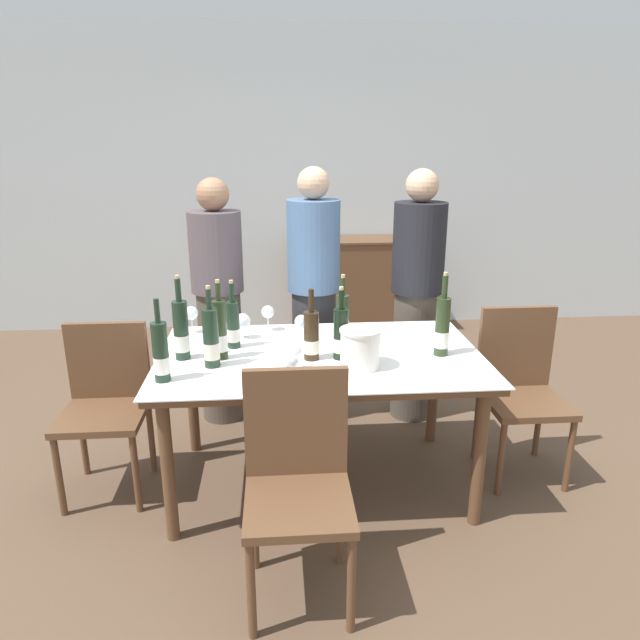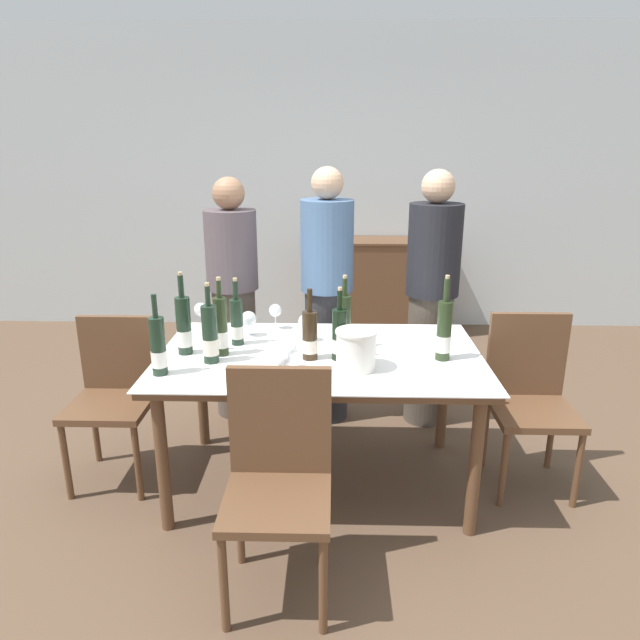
{
  "view_description": "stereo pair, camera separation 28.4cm",
  "coord_description": "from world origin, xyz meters",
  "px_view_note": "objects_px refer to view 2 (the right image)",
  "views": [
    {
      "loc": [
        -0.21,
        -2.71,
        1.79
      ],
      "look_at": [
        0.0,
        0.0,
        0.93
      ],
      "focal_mm": 32.0,
      "sensor_mm": 36.0,
      "label": 1
    },
    {
      "loc": [
        0.07,
        -2.71,
        1.79
      ],
      "look_at": [
        0.0,
        0.0,
        0.93
      ],
      "focal_mm": 32.0,
      "sensor_mm": 36.0,
      "label": 2
    }
  ],
  "objects_px": {
    "wine_glass_0": "(290,351)",
    "wine_glass_4": "(201,310)",
    "wine_bottle_2": "(310,336)",
    "person_guest_left": "(327,299)",
    "ice_bucket": "(356,348)",
    "wine_glass_2": "(275,311)",
    "wine_bottle_8": "(184,327)",
    "wine_bottle_1": "(237,323)",
    "wine_bottle_5": "(210,336)",
    "sideboard_cabinet": "(385,287)",
    "wine_glass_5": "(249,319)",
    "dining_table": "(320,367)",
    "wine_glass_3": "(283,361)",
    "chair_near_front": "(279,470)",
    "wine_bottle_6": "(221,328)",
    "wine_bottle_3": "(158,348)",
    "wine_bottle_7": "(344,323)",
    "chair_right_end": "(530,390)",
    "person_host": "(234,301)",
    "wine_bottle_0": "(444,332)",
    "chair_left_end": "(115,387)",
    "wine_glass_1": "(305,322)",
    "person_guest_right": "(431,301)"
  },
  "relations": [
    {
      "from": "wine_glass_3",
      "to": "person_guest_left",
      "type": "height_order",
      "value": "person_guest_left"
    },
    {
      "from": "wine_bottle_6",
      "to": "wine_glass_2",
      "type": "relative_size",
      "value": 2.73
    },
    {
      "from": "dining_table",
      "to": "wine_glass_3",
      "type": "bearing_deg",
      "value": -114.9
    },
    {
      "from": "dining_table",
      "to": "wine_glass_5",
      "type": "xyz_separation_m",
      "value": [
        -0.4,
        0.27,
        0.17
      ]
    },
    {
      "from": "wine_bottle_5",
      "to": "chair_near_front",
      "type": "relative_size",
      "value": 0.43
    },
    {
      "from": "wine_bottle_6",
      "to": "wine_glass_3",
      "type": "xyz_separation_m",
      "value": [
        0.34,
        -0.31,
        -0.05
      ]
    },
    {
      "from": "person_guest_right",
      "to": "dining_table",
      "type": "bearing_deg",
      "value": -131.52
    },
    {
      "from": "wine_bottle_6",
      "to": "chair_near_front",
      "type": "bearing_deg",
      "value": -63.56
    },
    {
      "from": "wine_bottle_0",
      "to": "wine_bottle_8",
      "type": "xyz_separation_m",
      "value": [
        -1.29,
        0.05,
        -0.0
      ]
    },
    {
      "from": "sideboard_cabinet",
      "to": "ice_bucket",
      "type": "distance_m",
      "value": 2.84
    },
    {
      "from": "sideboard_cabinet",
      "to": "dining_table",
      "type": "xyz_separation_m",
      "value": [
        -0.55,
        -2.6,
        0.23
      ]
    },
    {
      "from": "wine_glass_5",
      "to": "person_guest_left",
      "type": "height_order",
      "value": "person_guest_left"
    },
    {
      "from": "wine_bottle_2",
      "to": "wine_glass_5",
      "type": "relative_size",
      "value": 2.52
    },
    {
      "from": "wine_bottle_2",
      "to": "wine_bottle_5",
      "type": "height_order",
      "value": "wine_bottle_5"
    },
    {
      "from": "wine_glass_1",
      "to": "wine_glass_5",
      "type": "distance_m",
      "value": 0.33
    },
    {
      "from": "wine_bottle_1",
      "to": "wine_bottle_5",
      "type": "xyz_separation_m",
      "value": [
        -0.09,
        -0.26,
        0.02
      ]
    },
    {
      "from": "ice_bucket",
      "to": "wine_glass_0",
      "type": "xyz_separation_m",
      "value": [
        -0.31,
        -0.01,
        -0.01
      ]
    },
    {
      "from": "wine_bottle_7",
      "to": "chair_right_end",
      "type": "distance_m",
      "value": 1.05
    },
    {
      "from": "wine_bottle_1",
      "to": "wine_glass_0",
      "type": "distance_m",
      "value": 0.46
    },
    {
      "from": "wine_bottle_5",
      "to": "wine_bottle_8",
      "type": "xyz_separation_m",
      "value": [
        -0.16,
        0.11,
        0.01
      ]
    },
    {
      "from": "sideboard_cabinet",
      "to": "wine_bottle_1",
      "type": "height_order",
      "value": "wine_bottle_1"
    },
    {
      "from": "wine_bottle_8",
      "to": "wine_glass_2",
      "type": "height_order",
      "value": "wine_bottle_8"
    },
    {
      "from": "person_guest_left",
      "to": "wine_bottle_3",
      "type": "bearing_deg",
      "value": -125.04
    },
    {
      "from": "wine_bottle_3",
      "to": "chair_near_front",
      "type": "bearing_deg",
      "value": -36.96
    },
    {
      "from": "wine_bottle_2",
      "to": "person_guest_left",
      "type": "relative_size",
      "value": 0.22
    },
    {
      "from": "wine_glass_3",
      "to": "chair_right_end",
      "type": "relative_size",
      "value": 0.14
    },
    {
      "from": "wine_bottle_5",
      "to": "wine_glass_5",
      "type": "distance_m",
      "value": 0.42
    },
    {
      "from": "wine_bottle_3",
      "to": "wine_glass_1",
      "type": "height_order",
      "value": "wine_bottle_3"
    },
    {
      "from": "wine_bottle_8",
      "to": "wine_bottle_1",
      "type": "bearing_deg",
      "value": 30.77
    },
    {
      "from": "wine_glass_4",
      "to": "chair_near_front",
      "type": "xyz_separation_m",
      "value": [
        0.55,
        -1.11,
        -0.33
      ]
    },
    {
      "from": "wine_glass_0",
      "to": "wine_glass_4",
      "type": "distance_m",
      "value": 0.81
    },
    {
      "from": "dining_table",
      "to": "wine_bottle_5",
      "type": "height_order",
      "value": "wine_bottle_5"
    },
    {
      "from": "person_host",
      "to": "chair_left_end",
      "type": "bearing_deg",
      "value": -124.66
    },
    {
      "from": "wine_bottle_2",
      "to": "wine_bottle_6",
      "type": "height_order",
      "value": "wine_bottle_6"
    },
    {
      "from": "dining_table",
      "to": "person_host",
      "type": "xyz_separation_m",
      "value": [
        -0.59,
        0.85,
        0.11
      ]
    },
    {
      "from": "wine_bottle_2",
      "to": "wine_bottle_5",
      "type": "xyz_separation_m",
      "value": [
        -0.48,
        -0.06,
        0.02
      ]
    },
    {
      "from": "ice_bucket",
      "to": "wine_glass_2",
      "type": "relative_size",
      "value": 1.35
    },
    {
      "from": "wine_bottle_1",
      "to": "wine_bottle_8",
      "type": "height_order",
      "value": "wine_bottle_8"
    },
    {
      "from": "wine_glass_5",
      "to": "person_guest_left",
      "type": "distance_m",
      "value": 0.68
    },
    {
      "from": "sideboard_cabinet",
      "to": "wine_bottle_2",
      "type": "bearing_deg",
      "value": -102.69
    },
    {
      "from": "wine_bottle_0",
      "to": "wine_glass_5",
      "type": "height_order",
      "value": "wine_bottle_0"
    },
    {
      "from": "wine_glass_3",
      "to": "chair_near_front",
      "type": "xyz_separation_m",
      "value": [
        0.01,
        -0.39,
        -0.31
      ]
    },
    {
      "from": "wine_bottle_1",
      "to": "wine_bottle_2",
      "type": "bearing_deg",
      "value": -27.13
    },
    {
      "from": "person_host",
      "to": "wine_bottle_0",
      "type": "bearing_deg",
      "value": -37.16
    },
    {
      "from": "wine_glass_0",
      "to": "wine_glass_3",
      "type": "height_order",
      "value": "same"
    },
    {
      "from": "wine_glass_3",
      "to": "wine_glass_4",
      "type": "xyz_separation_m",
      "value": [
        -0.54,
        0.72,
        0.02
      ]
    },
    {
      "from": "wine_bottle_2",
      "to": "person_guest_left",
      "type": "distance_m",
      "value": 0.87
    },
    {
      "from": "wine_bottle_0",
      "to": "wine_glass_5",
      "type": "bearing_deg",
      "value": 161.98
    },
    {
      "from": "wine_glass_1",
      "to": "chair_right_end",
      "type": "relative_size",
      "value": 0.16
    },
    {
      "from": "wine_glass_2",
      "to": "chair_near_front",
      "type": "distance_m",
      "value": 1.17
    }
  ]
}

